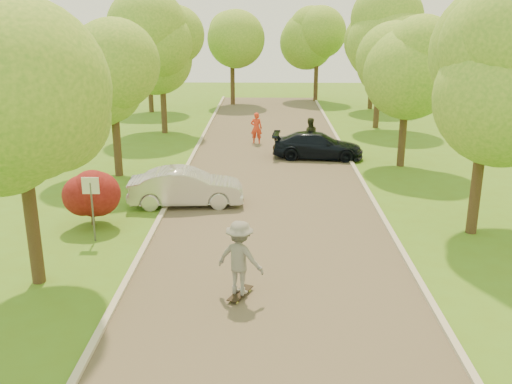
# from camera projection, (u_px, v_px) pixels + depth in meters

# --- Properties ---
(ground) EXTENTS (100.00, 100.00, 0.00)m
(ground) POSITION_uv_depth(u_px,v_px,m) (273.00, 301.00, 14.79)
(ground) COLOR #4C741B
(ground) RESTS_ON ground
(road) EXTENTS (8.00, 60.00, 0.01)m
(road) POSITION_uv_depth(u_px,v_px,m) (271.00, 203.00, 22.43)
(road) COLOR #4C4438
(road) RESTS_ON ground
(curb_left) EXTENTS (0.18, 60.00, 0.12)m
(curb_left) POSITION_uv_depth(u_px,v_px,m) (169.00, 201.00, 22.48)
(curb_left) COLOR #B2AD9E
(curb_left) RESTS_ON ground
(curb_right) EXTENTS (0.18, 60.00, 0.12)m
(curb_right) POSITION_uv_depth(u_px,v_px,m) (374.00, 203.00, 22.34)
(curb_right) COLOR #B2AD9E
(curb_right) RESTS_ON ground
(street_sign) EXTENTS (0.55, 0.06, 2.17)m
(street_sign) POSITION_uv_depth(u_px,v_px,m) (91.00, 196.00, 18.25)
(street_sign) COLOR #59595E
(street_sign) RESTS_ON ground
(red_shrub) EXTENTS (1.70, 1.70, 1.95)m
(red_shrub) POSITION_uv_depth(u_px,v_px,m) (91.00, 195.00, 19.83)
(red_shrub) COLOR #382619
(red_shrub) RESTS_ON ground
(tree_l_mida) EXTENTS (4.71, 4.60, 7.39)m
(tree_l_mida) POSITION_uv_depth(u_px,v_px,m) (24.00, 95.00, 14.32)
(tree_l_mida) COLOR #382619
(tree_l_mida) RESTS_ON ground
(tree_l_midb) EXTENTS (4.30, 4.20, 6.62)m
(tree_l_midb) POSITION_uv_depth(u_px,v_px,m) (116.00, 75.00, 25.00)
(tree_l_midb) COLOR #382619
(tree_l_midb) RESTS_ON ground
(tree_l_far) EXTENTS (4.92, 4.80, 7.79)m
(tree_l_far) POSITION_uv_depth(u_px,v_px,m) (164.00, 43.00, 34.28)
(tree_l_far) COLOR #382619
(tree_l_far) RESTS_ON ground
(tree_r_mida) EXTENTS (5.13, 5.00, 7.95)m
(tree_r_mida) POSITION_uv_depth(u_px,v_px,m) (498.00, 67.00, 17.79)
(tree_r_mida) COLOR #382619
(tree_r_mida) RESTS_ON ground
(tree_r_midb) EXTENTS (4.51, 4.40, 7.01)m
(tree_r_midb) POSITION_uv_depth(u_px,v_px,m) (412.00, 65.00, 26.59)
(tree_r_midb) COLOR #382619
(tree_r_midb) RESTS_ON ground
(tree_r_far) EXTENTS (5.33, 5.20, 8.34)m
(tree_r_far) POSITION_uv_depth(u_px,v_px,m) (385.00, 36.00, 35.84)
(tree_r_far) COLOR #382619
(tree_r_far) RESTS_ON ground
(tree_bg_a) EXTENTS (5.12, 5.00, 7.72)m
(tree_bg_a) POSITION_uv_depth(u_px,v_px,m) (151.00, 40.00, 42.01)
(tree_bg_a) COLOR #382619
(tree_bg_a) RESTS_ON ground
(tree_bg_b) EXTENTS (5.12, 5.00, 7.95)m
(tree_bg_b) POSITION_uv_depth(u_px,v_px,m) (377.00, 36.00, 43.55)
(tree_bg_b) COLOR #382619
(tree_bg_b) RESTS_ON ground
(tree_bg_c) EXTENTS (4.92, 4.80, 7.33)m
(tree_bg_c) POSITION_uv_depth(u_px,v_px,m) (235.00, 42.00, 45.81)
(tree_bg_c) COLOR #382619
(tree_bg_c) RESTS_ON ground
(tree_bg_d) EXTENTS (5.12, 5.00, 7.72)m
(tree_bg_d) POSITION_uv_depth(u_px,v_px,m) (320.00, 37.00, 47.51)
(tree_bg_d) COLOR #382619
(tree_bg_d) RESTS_ON ground
(silver_sedan) EXTENTS (4.52, 1.90, 1.45)m
(silver_sedan) POSITION_uv_depth(u_px,v_px,m) (186.00, 187.00, 22.05)
(silver_sedan) COLOR silver
(silver_sedan) RESTS_ON ground
(dark_sedan) EXTENTS (4.79, 2.34, 1.34)m
(dark_sedan) POSITION_uv_depth(u_px,v_px,m) (318.00, 146.00, 29.33)
(dark_sedan) COLOR black
(dark_sedan) RESTS_ON ground
(longboard) EXTENTS (0.68, 1.05, 0.12)m
(longboard) POSITION_uv_depth(u_px,v_px,m) (240.00, 293.00, 14.95)
(longboard) COLOR black
(longboard) RESTS_ON ground
(skateboarder) EXTENTS (1.47, 1.20, 1.99)m
(skateboarder) POSITION_uv_depth(u_px,v_px,m) (240.00, 258.00, 14.65)
(skateboarder) COLOR slate
(skateboarder) RESTS_ON longboard
(person_striped) EXTENTS (0.70, 0.50, 1.80)m
(person_striped) POSITION_uv_depth(u_px,v_px,m) (256.00, 128.00, 32.66)
(person_striped) COLOR red
(person_striped) RESTS_ON ground
(person_olive) EXTENTS (0.90, 0.71, 1.85)m
(person_olive) POSITION_uv_depth(u_px,v_px,m) (310.00, 135.00, 30.64)
(person_olive) COLOR #2E341F
(person_olive) RESTS_ON ground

